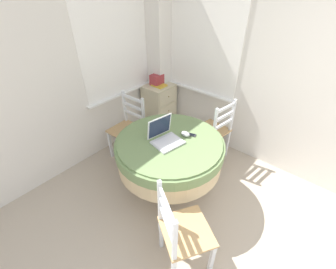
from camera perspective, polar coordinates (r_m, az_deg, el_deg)
name	(u,v)px	position (r m, az deg, el deg)	size (l,w,h in m)	color
corner_room_shell	(183,78)	(2.49, 3.88, 14.08)	(4.26, 4.94, 2.55)	silver
round_dining_table	(170,151)	(2.48, 0.39, -4.18)	(1.18, 1.18, 0.75)	#4C3D2D
laptop	(165,137)	(2.35, -0.82, -0.59)	(0.35, 0.33, 0.26)	silver
computer_mouse	(186,134)	(2.44, 4.47, 0.13)	(0.07, 0.10, 0.05)	silver
cell_phone	(191,135)	(2.47, 5.93, -0.07)	(0.08, 0.11, 0.01)	#2D2D33
dining_chair_near_back_window	(129,129)	(3.15, -9.98, 1.48)	(0.41, 0.43, 0.92)	tan
dining_chair_near_right_window	(214,131)	(3.12, 11.60, 0.86)	(0.46, 0.45, 0.92)	tan
dining_chair_camera_near	(181,232)	(2.02, 3.43, -23.54)	(0.55, 0.56, 0.92)	tan
corner_cabinet	(159,106)	(3.79, -2.19, 7.14)	(0.47, 0.42, 0.78)	beige
storage_box	(157,80)	(3.59, -2.85, 13.72)	(0.18, 0.15, 0.16)	#9E3338
book_on_cabinet	(159,85)	(3.57, -2.25, 12.39)	(0.16, 0.20, 0.02)	gold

